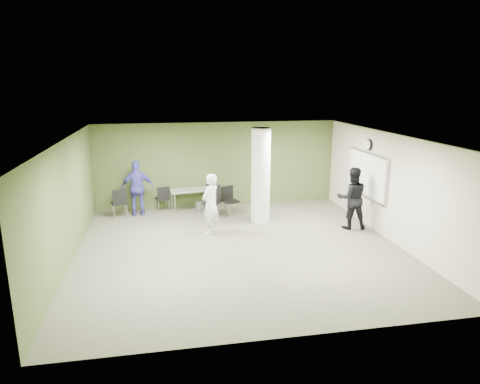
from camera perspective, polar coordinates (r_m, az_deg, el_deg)
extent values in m
plane|color=#545242|center=(10.88, -0.06, -7.46)|extent=(8.00, 8.00, 0.00)
plane|color=white|center=(10.18, -0.07, 7.34)|extent=(8.00, 8.00, 0.00)
cube|color=#475D2B|center=(14.30, -2.97, 3.68)|extent=(8.00, 2.80, 0.02)
cube|color=#475D2B|center=(10.51, -22.06, -1.29)|extent=(0.02, 8.00, 2.80)
cube|color=beige|center=(11.82, 19.38, 0.60)|extent=(0.02, 8.00, 2.80)
cylinder|color=silver|center=(12.55, 2.78, 2.17)|extent=(0.56, 0.56, 2.80)
cube|color=silver|center=(12.79, 16.52, 2.28)|extent=(0.04, 2.30, 1.30)
cube|color=white|center=(12.78, 16.42, 2.28)|extent=(0.02, 2.20, 1.20)
cylinder|color=black|center=(12.65, 16.79, 6.05)|extent=(0.05, 0.32, 0.32)
cylinder|color=white|center=(12.64, 16.67, 6.05)|extent=(0.02, 0.26, 0.26)
cube|color=gray|center=(13.92, -6.23, 0.31)|extent=(1.57, 0.88, 0.04)
cylinder|color=silver|center=(13.63, -8.67, -1.61)|extent=(0.04, 0.04, 0.67)
cylinder|color=silver|center=(13.93, -3.27, -1.12)|extent=(0.04, 0.04, 0.67)
cylinder|color=silver|center=(14.12, -9.08, -1.06)|extent=(0.04, 0.04, 0.67)
cylinder|color=silver|center=(14.41, -3.85, -0.60)|extent=(0.04, 0.04, 0.67)
cylinder|color=#1C4617|center=(13.81, -4.27, 0.85)|extent=(0.07, 0.07, 0.25)
cylinder|color=#B2B2B7|center=(13.73, -3.68, 0.64)|extent=(0.06, 0.06, 0.18)
cylinder|color=#4C4C4C|center=(13.87, -5.38, -2.01)|extent=(0.26, 0.26, 0.30)
cube|color=black|center=(13.73, -15.81, -1.41)|extent=(0.55, 0.55, 0.05)
cube|color=black|center=(13.46, -15.75, -0.62)|extent=(0.43, 0.14, 0.44)
cylinder|color=silver|center=(13.99, -15.10, -2.05)|extent=(0.02, 0.02, 0.42)
cylinder|color=silver|center=(13.94, -16.62, -2.22)|extent=(0.02, 0.02, 0.42)
cylinder|color=silver|center=(13.64, -14.85, -2.46)|extent=(0.02, 0.02, 0.42)
cylinder|color=silver|center=(13.59, -16.40, -2.63)|extent=(0.02, 0.02, 0.42)
cube|color=black|center=(14.06, -10.33, -0.87)|extent=(0.51, 0.51, 0.05)
cube|color=black|center=(13.83, -10.16, -0.15)|extent=(0.39, 0.14, 0.41)
cylinder|color=silver|center=(14.32, -9.81, -1.45)|extent=(0.02, 0.02, 0.39)
cylinder|color=silver|center=(14.24, -11.14, -1.61)|extent=(0.02, 0.02, 0.39)
cylinder|color=silver|center=(14.00, -9.42, -1.80)|extent=(0.02, 0.02, 0.39)
cylinder|color=silver|center=(13.92, -10.78, -1.96)|extent=(0.02, 0.02, 0.39)
cube|color=black|center=(13.17, -3.81, -1.38)|extent=(0.64, 0.64, 0.05)
cube|color=black|center=(13.31, -3.59, -0.01)|extent=(0.45, 0.21, 0.48)
cylinder|color=silver|center=(13.10, -4.88, -2.62)|extent=(0.02, 0.02, 0.46)
cylinder|color=silver|center=(13.00, -3.15, -2.73)|extent=(0.02, 0.02, 0.46)
cylinder|color=silver|center=(13.48, -4.42, -2.13)|extent=(0.02, 0.02, 0.46)
cylinder|color=silver|center=(13.38, -2.74, -2.23)|extent=(0.02, 0.02, 0.46)
cube|color=black|center=(13.44, -1.26, -1.23)|extent=(0.58, 0.58, 0.05)
cube|color=black|center=(13.55, -1.72, -0.06)|extent=(0.41, 0.20, 0.43)
cylinder|color=silver|center=(13.27, -1.51, -2.47)|extent=(0.02, 0.02, 0.41)
cylinder|color=silver|center=(13.45, -0.19, -2.22)|extent=(0.02, 0.02, 0.41)
cylinder|color=silver|center=(13.57, -2.32, -2.09)|extent=(0.02, 0.02, 0.41)
cylinder|color=silver|center=(13.75, -1.01, -1.86)|extent=(0.02, 0.02, 0.41)
imported|color=white|center=(11.68, -3.93, -1.61)|extent=(0.72, 0.72, 1.68)
imported|color=black|center=(12.47, 14.69, -0.79)|extent=(0.96, 0.80, 1.77)
imported|color=#4040A0|center=(13.62, -13.49, 0.49)|extent=(1.04, 0.46, 1.75)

